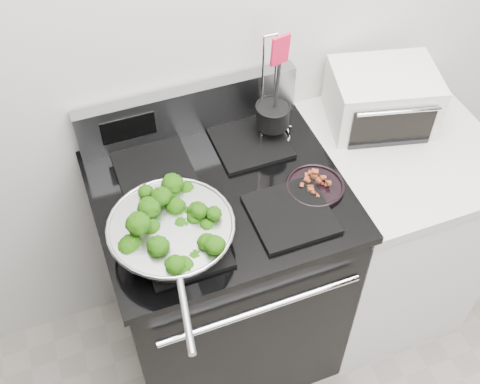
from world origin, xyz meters
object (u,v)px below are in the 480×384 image
bacon_plate (315,184)px  utensil_holder (273,121)px  gas_range (222,272)px  toaster_oven (382,98)px  skillet (172,233)px

bacon_plate → utensil_holder: bearing=97.8°
bacon_plate → utensil_holder: 0.28m
bacon_plate → gas_range: bearing=161.5°
gas_range → utensil_holder: bearing=34.1°
gas_range → utensil_holder: size_ratio=2.75×
gas_range → toaster_oven: gas_range is taller
gas_range → toaster_oven: 0.86m
bacon_plate → toaster_oven: bearing=33.2°
utensil_holder → skillet: bearing=-155.3°
gas_range → bacon_plate: bearing=-18.5°
gas_range → toaster_oven: size_ratio=2.77×
skillet → utensil_holder: utensil_holder is taller
skillet → utensil_holder: 0.55m
gas_range → utensil_holder: (0.25, 0.17, 0.53)m
skillet → bacon_plate: (0.49, 0.06, -0.04)m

